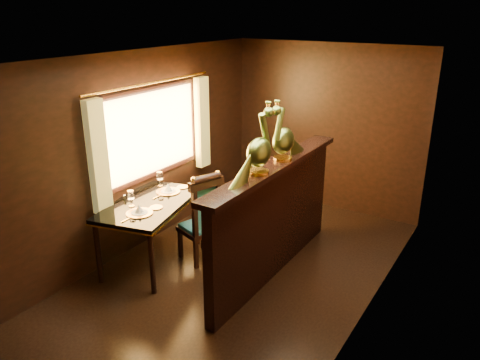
% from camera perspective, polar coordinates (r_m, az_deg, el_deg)
% --- Properties ---
extents(ground, '(5.00, 5.00, 0.00)m').
position_cam_1_polar(ground, '(5.63, -0.40, -11.51)').
color(ground, black).
rests_on(ground, ground).
extents(room_shell, '(3.04, 5.04, 2.52)m').
position_cam_1_polar(room_shell, '(5.03, -1.16, 4.33)').
color(room_shell, black).
rests_on(room_shell, ground).
extents(partition, '(0.26, 2.70, 1.36)m').
position_cam_1_polar(partition, '(5.37, 4.21, -4.55)').
color(partition, black).
rests_on(partition, ground).
extents(dining_table, '(1.11, 1.51, 1.00)m').
position_cam_1_polar(dining_table, '(5.68, -10.97, -3.32)').
color(dining_table, black).
rests_on(dining_table, ground).
extents(chair_left, '(0.54, 0.55, 1.18)m').
position_cam_1_polar(chair_left, '(5.63, -4.45, -4.43)').
color(chair_left, black).
rests_on(chair_left, ground).
extents(chair_right, '(0.59, 0.61, 1.29)m').
position_cam_1_polar(chair_right, '(5.96, 3.67, -2.37)').
color(chair_right, black).
rests_on(chair_right, ground).
extents(peacock_left, '(0.23, 0.61, 0.72)m').
position_cam_1_polar(peacock_left, '(4.70, 2.35, 4.94)').
color(peacock_left, '#1B532E').
rests_on(peacock_left, partition).
extents(peacock_right, '(0.22, 0.59, 0.71)m').
position_cam_1_polar(peacock_right, '(5.16, 5.34, 6.18)').
color(peacock_right, '#1B532E').
rests_on(peacock_right, partition).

